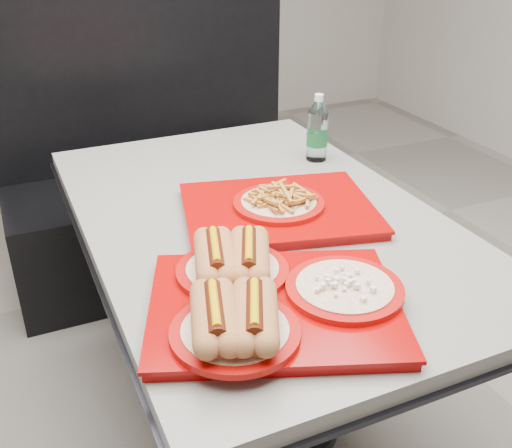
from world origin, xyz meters
name	(u,v)px	position (x,y,z in m)	size (l,w,h in m)	color
ground	(259,418)	(0.00, 0.00, 0.00)	(6.00, 6.00, 0.00)	gray
diner_table	(259,266)	(0.00, 0.00, 0.58)	(0.92, 1.42, 0.75)	black
booth_bench	(157,183)	(0.00, 1.09, 0.40)	(1.30, 0.57, 1.35)	black
tray_near	(264,296)	(-0.17, -0.41, 0.79)	(0.61, 0.54, 0.11)	#980404
tray_far	(279,206)	(0.04, -0.03, 0.78)	(0.58, 0.50, 0.10)	#980404
water_bottle	(317,132)	(0.33, 0.29, 0.84)	(0.07, 0.07, 0.22)	silver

